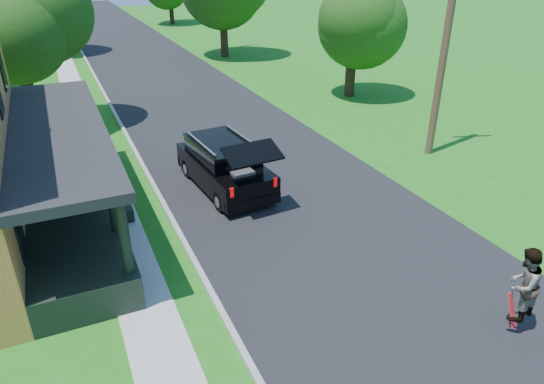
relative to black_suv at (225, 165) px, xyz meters
name	(u,v)px	position (x,y,z in m)	size (l,w,h in m)	color
ground	(371,274)	(1.75, -6.36, -0.87)	(140.00, 140.00, 0.00)	#1F6514
street	(177,90)	(1.75, 13.64, -0.87)	(8.00, 120.00, 0.02)	black
curb	(106,98)	(-2.30, 13.64, -0.87)	(0.15, 120.00, 0.12)	#979792
sidewalk	(77,101)	(-3.85, 13.64, -0.87)	(1.30, 120.00, 0.03)	#9B9A93
black_suv	(225,165)	(0.00, 0.00, 0.00)	(2.24, 5.02, 2.28)	black
skateboarder	(523,284)	(3.35, -9.36, 0.38)	(0.96, 0.82, 1.73)	black
skateboard	(512,312)	(3.47, -9.20, -0.53)	(0.24, 0.42, 0.84)	#B10F12
tree_left_mid	(11,18)	(-5.97, 9.20, 4.10)	(5.32, 5.36, 7.54)	black
tree_right_near	(354,10)	(10.41, 8.43, 3.76)	(5.78, 5.38, 7.11)	black
utility_pole_near	(448,28)	(8.75, -0.36, 4.08)	(1.75, 0.67, 9.59)	#503C25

